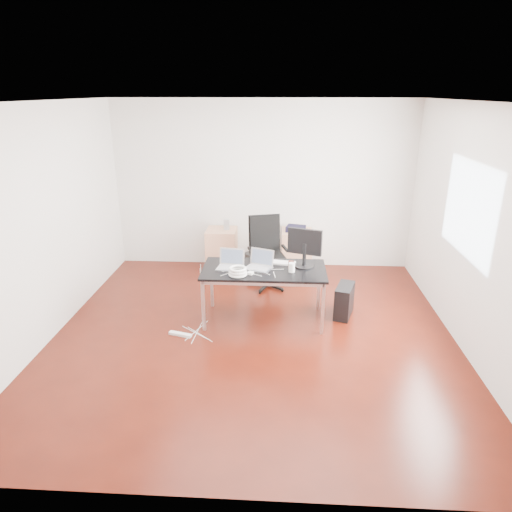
# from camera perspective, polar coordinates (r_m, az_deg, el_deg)

# --- Properties ---
(room_shell) EXTENTS (5.00, 5.00, 5.00)m
(room_shell) POSITION_cam_1_polar(r_m,az_deg,el_deg) (5.32, 0.05, 3.58)
(room_shell) COLOR #390D06
(room_shell) RESTS_ON ground
(desk) EXTENTS (1.60, 0.80, 0.73)m
(desk) POSITION_cam_1_polar(r_m,az_deg,el_deg) (5.93, 1.01, -2.08)
(desk) COLOR black
(desk) RESTS_ON ground
(office_chair) EXTENTS (0.59, 0.61, 1.08)m
(office_chair) POSITION_cam_1_polar(r_m,az_deg,el_deg) (7.06, 1.33, 0.96)
(office_chair) COLOR black
(office_chair) RESTS_ON ground
(filing_cabinet_left) EXTENTS (0.50, 0.50, 0.70)m
(filing_cabinet_left) POSITION_cam_1_polar(r_m,az_deg,el_deg) (7.82, -4.29, 0.87)
(filing_cabinet_left) COLOR tan
(filing_cabinet_left) RESTS_ON ground
(filing_cabinet_right) EXTENTS (0.50, 0.50, 0.70)m
(filing_cabinet_right) POSITION_cam_1_polar(r_m,az_deg,el_deg) (7.76, 5.08, 0.68)
(filing_cabinet_right) COLOR tan
(filing_cabinet_right) RESTS_ON ground
(pc_tower) EXTENTS (0.33, 0.49, 0.44)m
(pc_tower) POSITION_cam_1_polar(r_m,az_deg,el_deg) (6.33, 10.97, -5.51)
(pc_tower) COLOR black
(pc_tower) RESTS_ON ground
(wastebasket) EXTENTS (0.30, 0.30, 0.28)m
(wastebasket) POSITION_cam_1_polar(r_m,az_deg,el_deg) (7.86, -0.56, -0.60)
(wastebasket) COLOR black
(wastebasket) RESTS_ON ground
(power_strip) EXTENTS (0.30, 0.14, 0.04)m
(power_strip) POSITION_cam_1_polar(r_m,az_deg,el_deg) (5.90, -9.44, -9.63)
(power_strip) COLOR white
(power_strip) RESTS_ON ground
(laptop_left) EXTENTS (0.36, 0.29, 0.23)m
(laptop_left) POSITION_cam_1_polar(r_m,az_deg,el_deg) (5.95, -3.18, -0.93)
(laptop_left) COLOR silver
(laptop_left) RESTS_ON desk
(laptop_right) EXTENTS (0.40, 0.36, 0.23)m
(laptop_right) POSITION_cam_1_polar(r_m,az_deg,el_deg) (5.92, 0.48, -0.99)
(laptop_right) COLOR silver
(laptop_right) RESTS_ON desk
(monitor) EXTENTS (0.44, 0.26, 0.51)m
(monitor) POSITION_cam_1_polar(r_m,az_deg,el_deg) (5.93, 6.10, 1.28)
(monitor) COLOR black
(monitor) RESTS_ON desk
(keyboard) EXTENTS (0.46, 0.21, 0.02)m
(keyboard) POSITION_cam_1_polar(r_m,az_deg,el_deg) (6.10, 2.87, -0.82)
(keyboard) COLOR white
(keyboard) RESTS_ON desk
(cup_white) EXTENTS (0.09, 0.09, 0.12)m
(cup_white) POSITION_cam_1_polar(r_m,az_deg,el_deg) (5.81, 4.49, -1.44)
(cup_white) COLOR white
(cup_white) RESTS_ON desk
(cup_brown) EXTENTS (0.08, 0.08, 0.10)m
(cup_brown) POSITION_cam_1_polar(r_m,az_deg,el_deg) (5.92, 4.41, -1.12)
(cup_brown) COLOR #5B281F
(cup_brown) RESTS_ON desk
(cable_coil) EXTENTS (0.24, 0.24, 0.11)m
(cable_coil) POSITION_cam_1_polar(r_m,az_deg,el_deg) (5.69, -2.30, -1.94)
(cable_coil) COLOR white
(cable_coil) RESTS_ON desk
(power_adapter) EXTENTS (0.09, 0.09, 0.03)m
(power_adapter) POSITION_cam_1_polar(r_m,az_deg,el_deg) (5.74, -0.71, -2.14)
(power_adapter) COLOR white
(power_adapter) RESTS_ON desk
(speaker) EXTENTS (0.09, 0.08, 0.18)m
(speaker) POSITION_cam_1_polar(r_m,az_deg,el_deg) (7.69, -3.70, 3.97)
(speaker) COLOR #9E9E9E
(speaker) RESTS_ON filing_cabinet_left
(navy_garment) EXTENTS (0.35, 0.30, 0.09)m
(navy_garment) POSITION_cam_1_polar(r_m,az_deg,el_deg) (7.61, 5.00, 3.43)
(navy_garment) COLOR black
(navy_garment) RESTS_ON filing_cabinet_right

